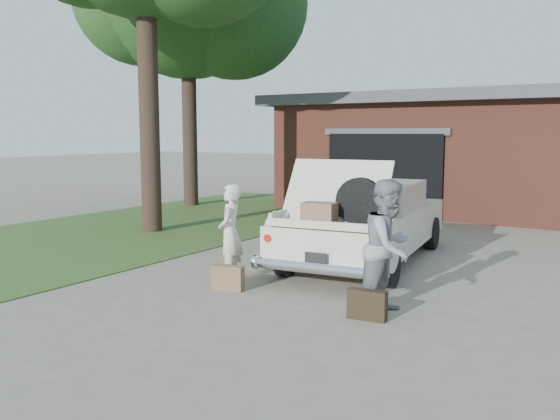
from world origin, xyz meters
The scene contains 8 objects.
ground centered at (0.00, 0.00, 0.00)m, with size 90.00×90.00×0.00m, color gray.
grass_strip centered at (-5.50, 3.00, 0.01)m, with size 6.00×16.00×0.02m, color #2D4C1E.
house centered at (0.98, 11.47, 1.67)m, with size 12.80×7.80×3.30m.
sedan centered at (0.44, 2.66, 0.71)m, with size 2.49×5.01×1.82m.
woman_left centered at (-0.71, 0.31, 0.73)m, with size 0.54×0.35×1.47m, color silver.
woman_right centered at (1.94, 0.07, 0.84)m, with size 0.81×0.63×1.68m, color gray.
suitcase_left centered at (-0.40, -0.15, 0.18)m, with size 0.46×0.15×0.36m, color brown.
suitcase_right centered at (1.83, -0.30, 0.18)m, with size 0.47×0.15×0.36m, color black.
Camera 1 is at (4.70, -6.66, 2.24)m, focal length 38.00 mm.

